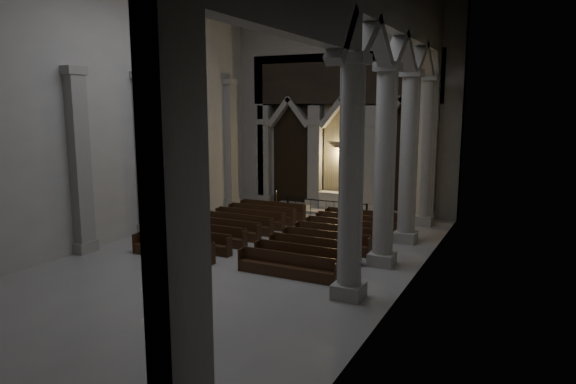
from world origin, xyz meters
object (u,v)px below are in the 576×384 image
object	(u,v)px
candle_stand_left	(276,205)
altar	(334,200)
candle_stand_right	(375,212)
worshipper	(344,218)
altar_rail	(326,206)
pews	(278,235)

from	to	relation	value
candle_stand_left	altar	bearing A→B (deg)	25.84
candle_stand_left	candle_stand_right	world-z (taller)	candle_stand_right
candle_stand_left	worshipper	world-z (taller)	candle_stand_left
altar_rail	altar	bearing A→B (deg)	96.92
altar_rail	worshipper	size ratio (longest dim) A/B	4.35
candle_stand_left	worshipper	xyz separation A→B (m)	(5.45, -2.85, 0.24)
candle_stand_right	worshipper	world-z (taller)	candle_stand_right
altar_rail	worshipper	bearing A→B (deg)	-50.85
candle_stand_left	worshipper	distance (m)	6.15
altar_rail	candle_stand_left	xyz separation A→B (m)	(-3.47, 0.42, -0.32)
altar_rail	pews	distance (m)	6.05
pews	worshipper	bearing A→B (deg)	61.26
altar_rail	worshipper	xyz separation A→B (m)	(1.98, -2.43, -0.08)
altar_rail	candle_stand_right	distance (m)	2.87
altar_rail	candle_stand_right	bearing A→B (deg)	9.49
altar_rail	worshipper	world-z (taller)	worshipper
pews	worshipper	world-z (taller)	worshipper
altar_rail	pews	bearing A→B (deg)	-90.00
altar_rail	candle_stand_left	bearing A→B (deg)	173.14
altar	candle_stand_right	xyz separation A→B (m)	(3.07, -1.51, -0.21)
altar	pews	size ratio (longest dim) A/B	0.20
candle_stand_left	pews	size ratio (longest dim) A/B	0.13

